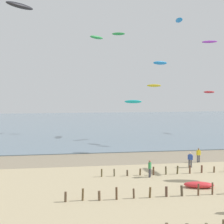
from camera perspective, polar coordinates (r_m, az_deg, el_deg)
name	(u,v)px	position (r m, az deg, el deg)	size (l,w,h in m)	color
wet_sand_strip	(93,159)	(38.52, -3.65, -8.83)	(120.00, 6.71, 0.01)	gray
sea	(81,124)	(76.31, -5.74, -2.23)	(160.00, 70.00, 0.10)	slate
groyne_mid	(170,191)	(26.09, 10.74, -14.38)	(16.44, 0.35, 1.01)	brown
groyne_far	(185,170)	(33.04, 13.54, -10.52)	(17.27, 0.34, 0.86)	brown
person_nearest_camera	(190,159)	(35.54, 14.45, -8.58)	(0.49, 0.38, 1.71)	#383842
person_by_waterline	(150,168)	(31.02, 7.09, -10.38)	(0.38, 0.50, 1.71)	#383842
person_trailing_behind	(198,155)	(38.17, 15.91, -7.71)	(0.57, 0.25, 1.71)	#4C4C56
grounded_kite	(199,185)	(28.89, 15.97, -12.98)	(2.65, 0.96, 0.53)	red
kite_aloft_0	(20,6)	(37.06, -16.89, 18.52)	(3.57, 1.14, 0.57)	black
kite_aloft_1	(133,102)	(42.00, 3.97, 1.95)	(2.37, 0.76, 0.38)	#19B2B7
kite_aloft_3	(154,86)	(48.96, 7.86, 4.93)	(2.35, 0.75, 0.38)	yellow
kite_aloft_4	(160,63)	(53.86, 9.01, 9.07)	(2.97, 0.95, 0.47)	#2384D1
kite_aloft_6	(118,34)	(61.60, 1.22, 14.44)	(2.54, 0.81, 0.41)	green
kite_aloft_9	(209,92)	(62.79, 17.72, 3.59)	(2.79, 0.89, 0.45)	red
kite_aloft_10	(210,42)	(50.75, 17.81, 12.43)	(2.31, 0.74, 0.37)	purple
kite_aloft_12	(97,37)	(61.34, -2.92, 13.79)	(3.58, 1.14, 0.57)	green
kite_aloft_13	(179,20)	(59.76, 12.45, 16.46)	(3.10, 0.99, 0.50)	#2384D1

